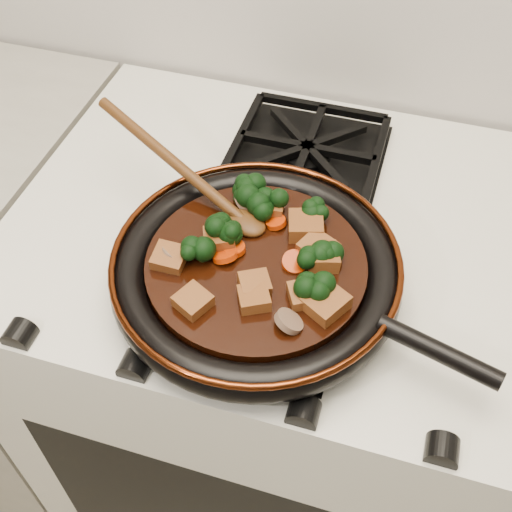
# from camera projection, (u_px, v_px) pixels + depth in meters

# --- Properties ---
(stove) EXTENTS (0.76, 0.60, 0.90)m
(stove) POSITION_uv_depth(u_px,v_px,m) (275.00, 383.00, 1.24)
(stove) COLOR silver
(stove) RESTS_ON ground
(burner_grate_front) EXTENTS (0.23, 0.23, 0.03)m
(burner_grate_front) POSITION_uv_depth(u_px,v_px,m) (253.00, 291.00, 0.80)
(burner_grate_front) COLOR black
(burner_grate_front) RESTS_ON stove
(burner_grate_back) EXTENTS (0.23, 0.23, 0.03)m
(burner_grate_back) POSITION_uv_depth(u_px,v_px,m) (307.00, 152.00, 0.98)
(burner_grate_back) COLOR black
(burner_grate_back) RESTS_ON stove
(skillet) EXTENTS (0.47, 0.36, 0.05)m
(skillet) POSITION_uv_depth(u_px,v_px,m) (257.00, 271.00, 0.78)
(skillet) COLOR black
(skillet) RESTS_ON burner_grate_front
(braising_sauce) EXTENTS (0.27, 0.27, 0.02)m
(braising_sauce) POSITION_uv_depth(u_px,v_px,m) (256.00, 267.00, 0.78)
(braising_sauce) COLOR black
(braising_sauce) RESTS_ON skillet
(tofu_cube_0) EXTENTS (0.06, 0.06, 0.03)m
(tofu_cube_0) POSITION_uv_depth(u_px,v_px,m) (326.00, 304.00, 0.72)
(tofu_cube_0) COLOR brown
(tofu_cube_0) RESTS_ON braising_sauce
(tofu_cube_1) EXTENTS (0.05, 0.05, 0.03)m
(tofu_cube_1) POSITION_uv_depth(u_px,v_px,m) (220.00, 239.00, 0.79)
(tofu_cube_1) COLOR brown
(tofu_cube_1) RESTS_ON braising_sauce
(tofu_cube_2) EXTENTS (0.05, 0.05, 0.03)m
(tofu_cube_2) POSITION_uv_depth(u_px,v_px,m) (323.00, 257.00, 0.77)
(tofu_cube_2) COLOR brown
(tofu_cube_2) RESTS_ON braising_sauce
(tofu_cube_3) EXTENTS (0.05, 0.06, 0.03)m
(tofu_cube_3) POSITION_uv_depth(u_px,v_px,m) (306.00, 226.00, 0.80)
(tofu_cube_3) COLOR brown
(tofu_cube_3) RESTS_ON braising_sauce
(tofu_cube_4) EXTENTS (0.04, 0.04, 0.02)m
(tofu_cube_4) POSITION_uv_depth(u_px,v_px,m) (270.00, 207.00, 0.82)
(tofu_cube_4) COLOR brown
(tofu_cube_4) RESTS_ON braising_sauce
(tofu_cube_5) EXTENTS (0.05, 0.05, 0.02)m
(tofu_cube_5) POSITION_uv_depth(u_px,v_px,m) (254.00, 299.00, 0.73)
(tofu_cube_5) COLOR brown
(tofu_cube_5) RESTS_ON braising_sauce
(tofu_cube_6) EXTENTS (0.04, 0.04, 0.02)m
(tofu_cube_6) POSITION_uv_depth(u_px,v_px,m) (170.00, 259.00, 0.77)
(tofu_cube_6) COLOR brown
(tofu_cube_6) RESTS_ON braising_sauce
(tofu_cube_7) EXTENTS (0.05, 0.05, 0.03)m
(tofu_cube_7) POSITION_uv_depth(u_px,v_px,m) (318.00, 250.00, 0.78)
(tofu_cube_7) COLOR brown
(tofu_cube_7) RESTS_ON braising_sauce
(tofu_cube_8) EXTENTS (0.05, 0.04, 0.02)m
(tofu_cube_8) POSITION_uv_depth(u_px,v_px,m) (254.00, 285.00, 0.74)
(tofu_cube_8) COLOR brown
(tofu_cube_8) RESTS_ON braising_sauce
(tofu_cube_9) EXTENTS (0.05, 0.05, 0.02)m
(tofu_cube_9) POSITION_uv_depth(u_px,v_px,m) (193.00, 302.00, 0.72)
(tofu_cube_9) COLOR brown
(tofu_cube_9) RESTS_ON braising_sauce
(tofu_cube_10) EXTENTS (0.05, 0.05, 0.02)m
(tofu_cube_10) POSITION_uv_depth(u_px,v_px,m) (305.00, 295.00, 0.73)
(tofu_cube_10) COLOR brown
(tofu_cube_10) RESTS_ON braising_sauce
(broccoli_floret_0) EXTENTS (0.08, 0.09, 0.06)m
(broccoli_floret_0) POSITION_uv_depth(u_px,v_px,m) (251.00, 195.00, 0.83)
(broccoli_floret_0) COLOR black
(broccoli_floret_0) RESTS_ON braising_sauce
(broccoli_floret_1) EXTENTS (0.08, 0.09, 0.07)m
(broccoli_floret_1) POSITION_uv_depth(u_px,v_px,m) (321.00, 257.00, 0.76)
(broccoli_floret_1) COLOR black
(broccoli_floret_1) RESTS_ON braising_sauce
(broccoli_floret_2) EXTENTS (0.07, 0.07, 0.06)m
(broccoli_floret_2) POSITION_uv_depth(u_px,v_px,m) (312.00, 286.00, 0.73)
(broccoli_floret_2) COLOR black
(broccoli_floret_2) RESTS_ON braising_sauce
(broccoli_floret_3) EXTENTS (0.07, 0.07, 0.07)m
(broccoli_floret_3) POSITION_uv_depth(u_px,v_px,m) (202.00, 253.00, 0.77)
(broccoli_floret_3) COLOR black
(broccoli_floret_3) RESTS_ON braising_sauce
(broccoli_floret_4) EXTENTS (0.07, 0.07, 0.07)m
(broccoli_floret_4) POSITION_uv_depth(u_px,v_px,m) (224.00, 231.00, 0.79)
(broccoli_floret_4) COLOR black
(broccoli_floret_4) RESTS_ON braising_sauce
(broccoli_floret_5) EXTENTS (0.08, 0.09, 0.06)m
(broccoli_floret_5) POSITION_uv_depth(u_px,v_px,m) (314.00, 215.00, 0.81)
(broccoli_floret_5) COLOR black
(broccoli_floret_5) RESTS_ON braising_sauce
(broccoli_floret_6) EXTENTS (0.09, 0.09, 0.07)m
(broccoli_floret_6) POSITION_uv_depth(u_px,v_px,m) (266.00, 207.00, 0.82)
(broccoli_floret_6) COLOR black
(broccoli_floret_6) RESTS_ON braising_sauce
(carrot_coin_0) EXTENTS (0.03, 0.03, 0.02)m
(carrot_coin_0) POSITION_uv_depth(u_px,v_px,m) (295.00, 262.00, 0.77)
(carrot_coin_0) COLOR #C02F05
(carrot_coin_0) RESTS_ON braising_sauce
(carrot_coin_1) EXTENTS (0.03, 0.03, 0.02)m
(carrot_coin_1) POSITION_uv_depth(u_px,v_px,m) (276.00, 222.00, 0.81)
(carrot_coin_1) COLOR #C02F05
(carrot_coin_1) RESTS_ON braising_sauce
(carrot_coin_2) EXTENTS (0.03, 0.03, 0.01)m
(carrot_coin_2) POSITION_uv_depth(u_px,v_px,m) (301.00, 216.00, 0.82)
(carrot_coin_2) COLOR #C02F05
(carrot_coin_2) RESTS_ON braising_sauce
(carrot_coin_3) EXTENTS (0.03, 0.03, 0.02)m
(carrot_coin_3) POSITION_uv_depth(u_px,v_px,m) (249.00, 218.00, 0.82)
(carrot_coin_3) COLOR #C02F05
(carrot_coin_3) RESTS_ON braising_sauce
(carrot_coin_4) EXTENTS (0.03, 0.03, 0.01)m
(carrot_coin_4) POSITION_uv_depth(u_px,v_px,m) (235.00, 249.00, 0.78)
(carrot_coin_4) COLOR #C02F05
(carrot_coin_4) RESTS_ON braising_sauce
(carrot_coin_5) EXTENTS (0.03, 0.03, 0.03)m
(carrot_coin_5) POSITION_uv_depth(u_px,v_px,m) (225.00, 256.00, 0.77)
(carrot_coin_5) COLOR #C02F05
(carrot_coin_5) RESTS_ON braising_sauce
(mushroom_slice_0) EXTENTS (0.03, 0.04, 0.03)m
(mushroom_slice_0) POSITION_uv_depth(u_px,v_px,m) (278.00, 203.00, 0.83)
(mushroom_slice_0) COLOR brown
(mushroom_slice_0) RESTS_ON braising_sauce
(mushroom_slice_1) EXTENTS (0.04, 0.04, 0.03)m
(mushroom_slice_1) POSITION_uv_depth(u_px,v_px,m) (246.00, 201.00, 0.83)
(mushroom_slice_1) COLOR brown
(mushroom_slice_1) RESTS_ON braising_sauce
(mushroom_slice_2) EXTENTS (0.05, 0.05, 0.03)m
(mushroom_slice_2) POSITION_uv_depth(u_px,v_px,m) (174.00, 254.00, 0.77)
(mushroom_slice_2) COLOR brown
(mushroom_slice_2) RESTS_ON braising_sauce
(mushroom_slice_3) EXTENTS (0.05, 0.05, 0.03)m
(mushroom_slice_3) POSITION_uv_depth(u_px,v_px,m) (289.00, 321.00, 0.71)
(mushroom_slice_3) COLOR brown
(mushroom_slice_3) RESTS_ON braising_sauce
(wooden_spoon) EXTENTS (0.16, 0.09, 0.27)m
(wooden_spoon) POSITION_uv_depth(u_px,v_px,m) (201.00, 185.00, 0.83)
(wooden_spoon) COLOR #4C2A10
(wooden_spoon) RESTS_ON braising_sauce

